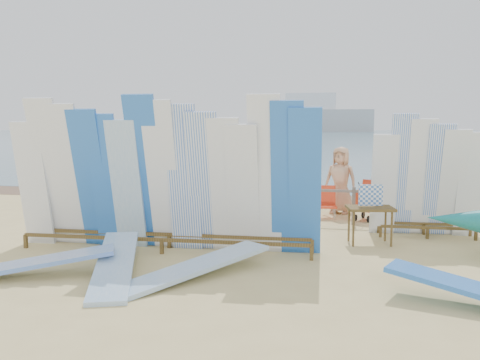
% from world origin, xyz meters
% --- Properties ---
extents(ground, '(160.00, 160.00, 0.00)m').
position_xyz_m(ground, '(0.00, 0.00, 0.00)').
color(ground, '#D8C27C').
rests_on(ground, ground).
extents(ocean, '(320.00, 240.00, 0.02)m').
position_xyz_m(ocean, '(0.00, 128.00, 0.00)').
color(ocean, slate).
rests_on(ocean, ground).
extents(wet_sand_strip, '(40.00, 2.60, 0.01)m').
position_xyz_m(wet_sand_strip, '(0.00, 7.20, 0.00)').
color(wet_sand_strip, brown).
rests_on(wet_sand_strip, ground).
extents(distant_ship, '(45.00, 8.00, 14.00)m').
position_xyz_m(distant_ship, '(-12.00, 180.00, 5.31)').
color(distant_ship, '#999EA3').
rests_on(distant_ship, ocean).
extents(fence, '(12.08, 0.08, 0.90)m').
position_xyz_m(fence, '(0.00, 3.00, 0.63)').
color(fence, '#6C5D52').
rests_on(fence, ground).
extents(main_surfboard_rack, '(5.83, 1.03, 2.90)m').
position_xyz_m(main_surfboard_rack, '(-1.46, -0.32, 1.31)').
color(main_surfboard_rack, brown).
rests_on(main_surfboard_rack, ground).
extents(side_surfboard_rack, '(2.28, 0.80, 2.59)m').
position_xyz_m(side_surfboard_rack, '(3.47, 1.98, 1.16)').
color(side_surfboard_rack, brown).
rests_on(side_surfboard_rack, ground).
extents(vendor_table, '(1.00, 0.79, 1.19)m').
position_xyz_m(vendor_table, '(2.30, 1.07, 0.40)').
color(vendor_table, brown).
rests_on(vendor_table, ground).
extents(flat_board_a, '(1.46, 2.71, 0.43)m').
position_xyz_m(flat_board_a, '(-1.66, -2.03, 0.00)').
color(flat_board_a, '#88B2DA').
rests_on(flat_board_a, ground).
extents(flat_board_b, '(2.02, 2.52, 0.33)m').
position_xyz_m(flat_board_b, '(-0.43, -1.80, 0.00)').
color(flat_board_b, '#88B2DA').
rests_on(flat_board_b, ground).
extents(flat_board_e, '(2.67, 1.65, 0.41)m').
position_xyz_m(flat_board_e, '(-3.00, -2.36, 0.00)').
color(flat_board_e, white).
rests_on(flat_board_e, ground).
extents(beach_chair_left, '(0.60, 0.62, 0.87)m').
position_xyz_m(beach_chair_left, '(-0.31, 4.12, 0.26)').
color(beach_chair_left, red).
rests_on(beach_chair_left, ground).
extents(beach_chair_right, '(0.58, 0.59, 0.81)m').
position_xyz_m(beach_chair_right, '(1.32, 3.78, 0.24)').
color(beach_chair_right, red).
rests_on(beach_chair_right, ground).
extents(stroller, '(0.72, 0.84, 0.98)m').
position_xyz_m(stroller, '(2.31, 3.68, 0.39)').
color(stroller, red).
rests_on(stroller, ground).
extents(beachgoer_5, '(1.34, 1.63, 1.74)m').
position_xyz_m(beachgoer_5, '(0.30, 6.61, 0.87)').
color(beachgoer_5, beige).
rests_on(beachgoer_5, ground).
extents(beachgoer_1, '(0.65, 0.39, 1.72)m').
position_xyz_m(beachgoer_1, '(-5.41, 5.85, 0.86)').
color(beachgoer_1, '#8C6042').
rests_on(beachgoer_1, ground).
extents(beachgoer_6, '(0.96, 0.65, 1.78)m').
position_xyz_m(beachgoer_6, '(1.66, 4.55, 0.89)').
color(beachgoer_6, tan).
rests_on(beachgoer_6, ground).
extents(beachgoer_11, '(1.72, 1.22, 1.78)m').
position_xyz_m(beachgoer_11, '(-5.32, 7.50, 0.89)').
color(beachgoer_11, beige).
rests_on(beachgoer_11, ground).
extents(beachgoer_9, '(0.65, 1.10, 1.59)m').
position_xyz_m(beachgoer_9, '(3.74, 6.42, 0.79)').
color(beachgoer_9, tan).
rests_on(beachgoer_9, ground).
extents(beachgoer_4, '(0.75, 1.19, 1.89)m').
position_xyz_m(beachgoer_4, '(-1.94, 3.76, 0.94)').
color(beachgoer_4, '#8C6042').
rests_on(beachgoer_4, ground).
extents(beachgoer_2, '(0.64, 0.92, 1.72)m').
position_xyz_m(beachgoer_2, '(-2.18, 3.60, 0.86)').
color(beachgoer_2, beige).
rests_on(beachgoer_2, ground).
extents(beachgoer_3, '(0.87, 1.28, 1.84)m').
position_xyz_m(beachgoer_3, '(-1.39, 6.37, 0.92)').
color(beachgoer_3, tan).
rests_on(beachgoer_3, ground).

